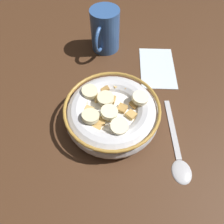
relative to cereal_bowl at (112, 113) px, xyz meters
The scene contains 5 objects.
ground_plane 3.65cm from the cereal_bowl, 124.12° to the left, with size 124.34×124.34×2.00cm, color #472B19.
cereal_bowl is the anchor object (origin of this frame).
spoon 14.24cm from the cereal_bowl, 74.73° to the left, with size 16.90×7.79×0.80cm.
coffee_mug 22.15cm from the cereal_bowl, 157.39° to the right, with size 9.95×6.80×9.84cm.
folded_napkin 18.36cm from the cereal_bowl, 162.23° to the left, with size 13.28×7.97×0.30cm, color silver.
Camera 1 is at (20.40, 6.74, 34.65)cm, focal length 33.30 mm.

